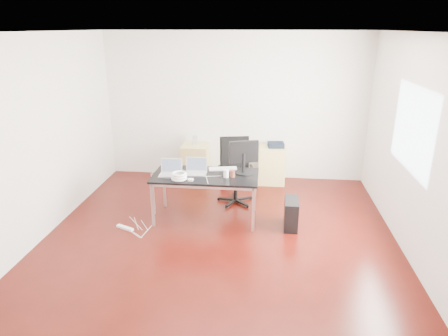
# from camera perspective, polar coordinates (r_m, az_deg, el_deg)

# --- Properties ---
(room_shell) EXTENTS (5.00, 5.00, 5.00)m
(room_shell) POSITION_cam_1_polar(r_m,az_deg,el_deg) (5.31, -0.25, 3.65)
(room_shell) COLOR #350906
(room_shell) RESTS_ON ground
(desk) EXTENTS (1.60, 0.80, 0.73)m
(desk) POSITION_cam_1_polar(r_m,az_deg,el_deg) (6.09, -2.65, -1.43)
(desk) COLOR black
(desk) RESTS_ON ground
(office_chair) EXTENTS (0.56, 0.58, 1.08)m
(office_chair) POSITION_cam_1_polar(r_m,az_deg,el_deg) (6.76, 1.62, 0.10)
(office_chair) COLOR black
(office_chair) RESTS_ON ground
(filing_cabinet_left) EXTENTS (0.50, 0.50, 0.70)m
(filing_cabinet_left) POSITION_cam_1_polar(r_m,az_deg,el_deg) (7.84, -4.09, 0.84)
(filing_cabinet_left) COLOR tan
(filing_cabinet_left) RESTS_ON ground
(filing_cabinet_right) EXTENTS (0.50, 0.50, 0.70)m
(filing_cabinet_right) POSITION_cam_1_polar(r_m,az_deg,el_deg) (7.72, 6.84, 0.45)
(filing_cabinet_right) COLOR tan
(filing_cabinet_right) RESTS_ON ground
(pc_tower) EXTENTS (0.21, 0.45, 0.44)m
(pc_tower) POSITION_cam_1_polar(r_m,az_deg,el_deg) (6.08, 9.56, -6.44)
(pc_tower) COLOR black
(pc_tower) RESTS_ON ground
(wastebasket) EXTENTS (0.31, 0.31, 0.28)m
(wastebasket) POSITION_cam_1_polar(r_m,az_deg,el_deg) (7.53, 0.36, -1.59)
(wastebasket) COLOR black
(wastebasket) RESTS_ON ground
(power_strip) EXTENTS (0.30, 0.18, 0.04)m
(power_strip) POSITION_cam_1_polar(r_m,az_deg,el_deg) (6.21, -13.96, -8.29)
(power_strip) COLOR white
(power_strip) RESTS_ON ground
(laptop_left) EXTENTS (0.34, 0.26, 0.23)m
(laptop_left) POSITION_cam_1_polar(r_m,az_deg,el_deg) (6.11, -7.63, -0.45)
(laptop_left) COLOR silver
(laptop_left) RESTS_ON desk
(laptop_right) EXTENTS (0.34, 0.26, 0.23)m
(laptop_right) POSITION_cam_1_polar(r_m,az_deg,el_deg) (6.12, -4.03, -0.27)
(laptop_right) COLOR silver
(laptop_right) RESTS_ON desk
(monitor) EXTENTS (0.44, 0.26, 0.51)m
(monitor) POSITION_cam_1_polar(r_m,az_deg,el_deg) (6.06, 2.83, 1.82)
(monitor) COLOR black
(monitor) RESTS_ON desk
(keyboard) EXTENTS (0.46, 0.22, 0.02)m
(keyboard) POSITION_cam_1_polar(r_m,az_deg,el_deg) (6.29, -0.17, -0.10)
(keyboard) COLOR white
(keyboard) RESTS_ON desk
(cup_white) EXTENTS (0.09, 0.09, 0.12)m
(cup_white) POSITION_cam_1_polar(r_m,az_deg,el_deg) (5.95, 0.31, -0.78)
(cup_white) COLOR white
(cup_white) RESTS_ON desk
(cup_brown) EXTENTS (0.08, 0.08, 0.10)m
(cup_brown) POSITION_cam_1_polar(r_m,az_deg,el_deg) (5.97, 1.21, -0.83)
(cup_brown) COLOR brown
(cup_brown) RESTS_ON desk
(cable_coil) EXTENTS (0.24, 0.24, 0.11)m
(cable_coil) POSITION_cam_1_polar(r_m,az_deg,el_deg) (5.90, -6.42, -1.16)
(cable_coil) COLOR white
(cable_coil) RESTS_ON desk
(power_adapter) EXTENTS (0.07, 0.07, 0.03)m
(power_adapter) POSITION_cam_1_polar(r_m,az_deg,el_deg) (5.85, -4.80, -1.68)
(power_adapter) COLOR white
(power_adapter) RESTS_ON desk
(speaker) EXTENTS (0.11, 0.10, 0.18)m
(speaker) POSITION_cam_1_polar(r_m,az_deg,el_deg) (7.75, -4.18, 4.03)
(speaker) COLOR #9E9E9E
(speaker) RESTS_ON filing_cabinet_left
(navy_garment) EXTENTS (0.32, 0.27, 0.09)m
(navy_garment) POSITION_cam_1_polar(r_m,az_deg,el_deg) (7.63, 7.43, 3.31)
(navy_garment) COLOR black
(navy_garment) RESTS_ON filing_cabinet_right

